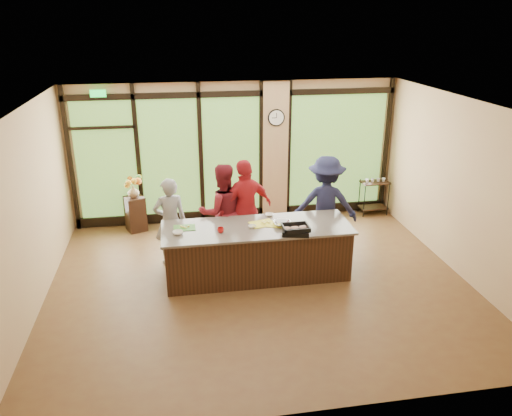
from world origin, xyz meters
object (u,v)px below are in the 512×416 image
object	(u,v)px
cook_left	(170,222)
flower_stand	(135,214)
roasting_pan	(296,232)
island_base	(257,252)
cook_right	(325,204)
bar_cart	(374,193)

from	to	relation	value
cook_left	flower_stand	size ratio (longest dim) A/B	2.20
roasting_pan	flower_stand	world-z (taller)	roasting_pan
island_base	flower_stand	bearing A→B (deg)	132.87
roasting_pan	flower_stand	bearing A→B (deg)	148.75
island_base	cook_left	size ratio (longest dim) A/B	1.91
cook_left	flower_stand	distance (m)	1.84
island_base	cook_right	distance (m)	1.73
flower_stand	bar_cart	world-z (taller)	bar_cart
cook_left	roasting_pan	bearing A→B (deg)	140.79
island_base	bar_cart	distance (m)	3.92
flower_stand	bar_cart	distance (m)	5.28
roasting_pan	bar_cart	bearing A→B (deg)	61.56
cook_left	bar_cart	world-z (taller)	cook_left
cook_left	roasting_pan	distance (m)	2.32
cook_right	roasting_pan	size ratio (longest dim) A/B	4.33
cook_left	cook_right	distance (m)	2.90
cook_right	island_base	bearing A→B (deg)	44.35
island_base	bar_cart	world-z (taller)	island_base
cook_left	cook_right	bearing A→B (deg)	171.43
flower_stand	cook_right	bearing A→B (deg)	-44.99
cook_right	flower_stand	world-z (taller)	cook_right
flower_stand	roasting_pan	bearing A→B (deg)	-66.89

